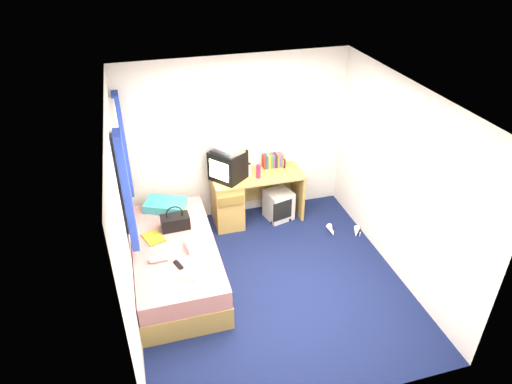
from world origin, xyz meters
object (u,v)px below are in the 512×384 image
object	(u,v)px
storage_cube	(279,205)
aerosol_can	(250,170)
handbag	(175,222)
remote_control	(178,265)
towel	(198,244)
magazine	(153,238)
crt_tv	(228,165)
desk	(239,197)
water_bottle	(159,259)
colour_swatch_fan	(186,278)
bed	(176,261)
pink_water_bottle	(258,172)
picture_frame	(283,162)
vcr	(227,149)
white_heels	(344,231)
pillow	(165,205)

from	to	relation	value
storage_cube	aerosol_can	xyz separation A→B (m)	(-0.42, 0.07, 0.62)
handbag	remote_control	xyz separation A→B (m)	(-0.06, -0.73, -0.09)
handbag	towel	size ratio (longest dim) A/B	1.30
magazine	crt_tv	bearing A→B (deg)	36.35
desk	towel	size ratio (longest dim) A/B	4.69
water_bottle	remote_control	xyz separation A→B (m)	(0.20, -0.13, -0.03)
towel	colour_swatch_fan	world-z (taller)	towel
bed	colour_swatch_fan	world-z (taller)	colour_swatch_fan
water_bottle	aerosol_can	bearing A→B (deg)	41.96
desk	pink_water_bottle	bearing A→B (deg)	-20.52
storage_cube	remote_control	bearing A→B (deg)	-154.87
picture_frame	water_bottle	bearing A→B (deg)	-147.59
aerosol_can	colour_swatch_fan	xyz separation A→B (m)	(-1.17, -1.65, -0.30)
remote_control	desk	bearing A→B (deg)	33.20
colour_swatch_fan	remote_control	xyz separation A→B (m)	(-0.05, 0.24, 0.00)
picture_frame	towel	bearing A→B (deg)	-142.65
picture_frame	colour_swatch_fan	bearing A→B (deg)	-137.12
vcr	pink_water_bottle	size ratio (longest dim) A/B	2.07
crt_tv	aerosol_can	xyz separation A→B (m)	(0.31, -0.01, -0.12)
crt_tv	colour_swatch_fan	size ratio (longest dim) A/B	2.60
handbag	colour_swatch_fan	xyz separation A→B (m)	(-0.02, -0.97, -0.09)
magazine	white_heels	bearing A→B (deg)	2.29
bed	storage_cube	xyz separation A→B (m)	(1.64, 0.94, -0.04)
handbag	colour_swatch_fan	bearing A→B (deg)	-93.54
towel	aerosol_can	bearing A→B (deg)	50.47
crt_tv	vcr	bearing A→B (deg)	90.00
crt_tv	magazine	world-z (taller)	crt_tv
pink_water_bottle	magazine	bearing A→B (deg)	-154.62
desk	pink_water_bottle	size ratio (longest dim) A/B	6.63
pillow	bed	bearing A→B (deg)	-89.34
storage_cube	vcr	size ratio (longest dim) A/B	1.11
aerosol_can	handbag	bearing A→B (deg)	-149.55
aerosol_can	water_bottle	bearing A→B (deg)	-138.04
handbag	white_heels	distance (m)	2.42
handbag	remote_control	world-z (taller)	handbag
pillow	pink_water_bottle	distance (m)	1.36
bed	aerosol_can	size ratio (longest dim) A/B	10.92
pillow	desk	distance (m)	1.10
crt_tv	water_bottle	size ratio (longest dim) A/B	2.86
magazine	desk	bearing A→B (deg)	33.09
vcr	colour_swatch_fan	bearing A→B (deg)	-59.22
desk	water_bottle	distance (m)	1.80
aerosol_can	remote_control	size ratio (longest dim) A/B	1.14
towel	colour_swatch_fan	distance (m)	0.56
picture_frame	remote_control	size ratio (longest dim) A/B	0.88
aerosol_can	crt_tv	bearing A→B (deg)	177.64
aerosol_can	vcr	bearing A→B (deg)	177.08
crt_tv	white_heels	xyz separation A→B (m)	(1.51, -0.73, -0.92)
desk	crt_tv	distance (m)	0.57
white_heels	colour_swatch_fan	bearing A→B (deg)	-158.46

